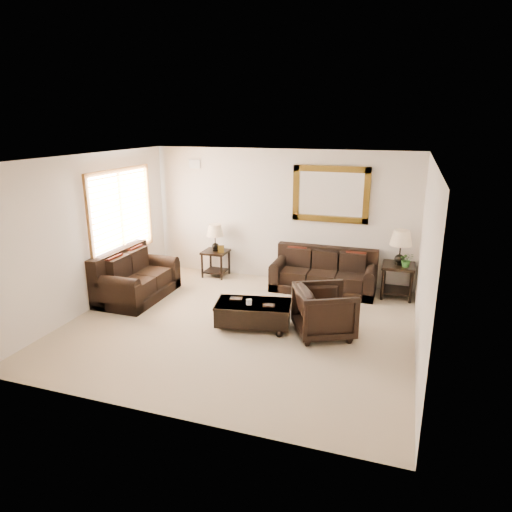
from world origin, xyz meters
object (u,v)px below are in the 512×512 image
(end_table_left, at_px, (215,243))
(end_table_right, at_px, (400,254))
(loveseat, at_px, (135,280))
(armchair, at_px, (324,309))
(sofa, at_px, (324,275))
(coffee_table, at_px, (254,312))

(end_table_left, xyz_separation_m, end_table_right, (3.75, -0.04, 0.11))
(loveseat, xyz_separation_m, armchair, (3.69, -0.45, 0.10))
(sofa, xyz_separation_m, end_table_right, (1.39, 0.06, 0.55))
(end_table_right, relative_size, armchair, 1.50)
(sofa, bearing_deg, end_table_left, 177.60)
(end_table_left, bearing_deg, coffee_table, -53.51)
(armchair, bearing_deg, end_table_right, -52.82)
(sofa, xyz_separation_m, end_table_left, (-2.36, 0.10, 0.44))
(coffee_table, xyz_separation_m, armchair, (1.14, 0.06, 0.18))
(end_table_right, bearing_deg, loveseat, -161.30)
(coffee_table, bearing_deg, end_table_right, 33.62)
(sofa, height_order, end_table_right, end_table_right)
(loveseat, relative_size, armchair, 1.87)
(sofa, distance_m, armchair, 2.02)
(sofa, distance_m, coffee_table, 2.19)
(end_table_left, distance_m, armchair, 3.45)
(end_table_right, height_order, coffee_table, end_table_right)
(coffee_table, height_order, armchair, armchair)
(loveseat, relative_size, end_table_left, 1.43)
(end_table_left, distance_m, end_table_right, 3.75)
(loveseat, distance_m, armchair, 3.72)
(end_table_left, height_order, armchair, end_table_left)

